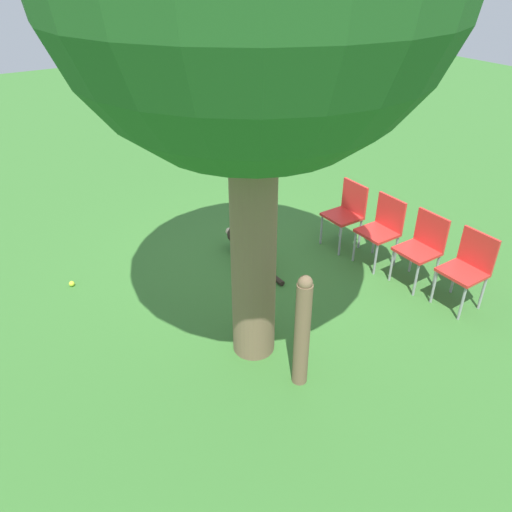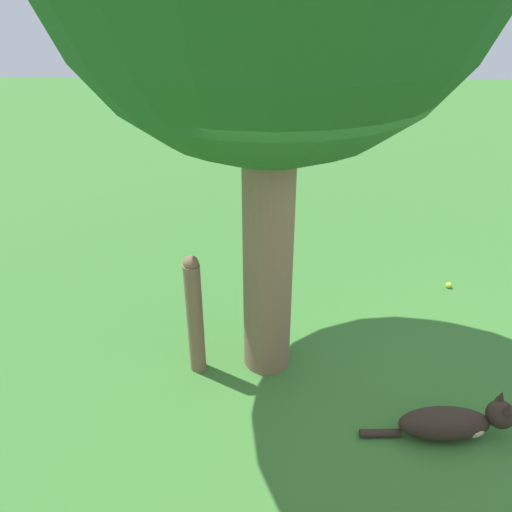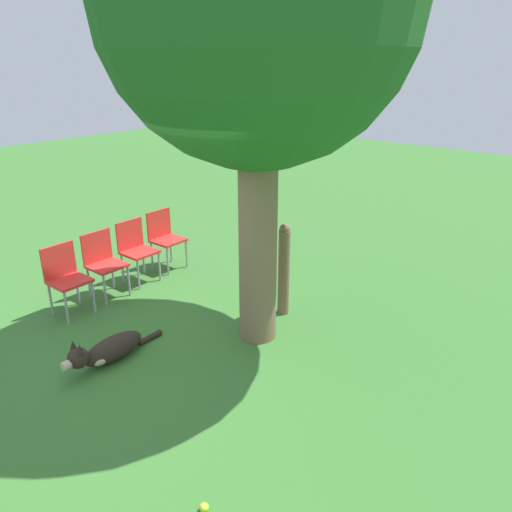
{
  "view_description": "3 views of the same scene",
  "coord_description": "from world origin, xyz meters",
  "px_view_note": "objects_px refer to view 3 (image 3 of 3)",
  "views": [
    {
      "loc": [
        2.65,
        4.18,
        3.49
      ],
      "look_at": [
        0.47,
        0.73,
        1.0
      ],
      "focal_mm": 35.0,
      "sensor_mm": 36.0,
      "label": 1
    },
    {
      "loc": [
        -3.03,
        0.89,
        3.19
      ],
      "look_at": [
        0.56,
        0.96,
        1.15
      ],
      "focal_mm": 35.0,
      "sensor_mm": 36.0,
      "label": 2
    },
    {
      "loc": [
        3.89,
        -3.02,
        3.05
      ],
      "look_at": [
        0.5,
        0.93,
        0.96
      ],
      "focal_mm": 35.0,
      "sensor_mm": 36.0,
      "label": 3
    }
  ],
  "objects_px": {
    "red_chair_0": "(65,275)",
    "tennis_ball": "(204,507)",
    "red_chair_2": "(136,246)",
    "red_chair_1": "(103,260)",
    "red_chair_3": "(164,235)",
    "oak_tree": "(258,5)",
    "dog": "(107,351)",
    "fence_post": "(284,269)"
  },
  "relations": [
    {
      "from": "red_chair_2",
      "to": "tennis_ball",
      "type": "distance_m",
      "value": 4.25
    },
    {
      "from": "oak_tree",
      "to": "dog",
      "type": "height_order",
      "value": "oak_tree"
    },
    {
      "from": "tennis_ball",
      "to": "red_chair_0",
      "type": "bearing_deg",
      "value": 164.21
    },
    {
      "from": "dog",
      "to": "red_chair_1",
      "type": "distance_m",
      "value": 1.74
    },
    {
      "from": "oak_tree",
      "to": "red_chair_3",
      "type": "xyz_separation_m",
      "value": [
        -2.41,
        0.64,
        -2.96
      ]
    },
    {
      "from": "fence_post",
      "to": "red_chair_1",
      "type": "relative_size",
      "value": 1.34
    },
    {
      "from": "dog",
      "to": "red_chair_1",
      "type": "xyz_separation_m",
      "value": [
        -1.41,
        0.94,
        0.38
      ]
    },
    {
      "from": "dog",
      "to": "red_chair_1",
      "type": "bearing_deg",
      "value": -125.66
    },
    {
      "from": "red_chair_2",
      "to": "red_chair_3",
      "type": "xyz_separation_m",
      "value": [
        -0.07,
        0.59,
        0.0
      ]
    },
    {
      "from": "dog",
      "to": "fence_post",
      "type": "relative_size",
      "value": 1.05
    },
    {
      "from": "fence_post",
      "to": "red_chair_0",
      "type": "height_order",
      "value": "fence_post"
    },
    {
      "from": "dog",
      "to": "tennis_ball",
      "type": "height_order",
      "value": "dog"
    },
    {
      "from": "fence_post",
      "to": "red_chair_3",
      "type": "xyz_separation_m",
      "value": [
        -2.3,
        0.01,
        -0.08
      ]
    },
    {
      "from": "dog",
      "to": "red_chair_3",
      "type": "distance_m",
      "value": 2.65
    },
    {
      "from": "red_chair_0",
      "to": "tennis_ball",
      "type": "xyz_separation_m",
      "value": [
        3.48,
        -0.99,
        -0.49
      ]
    },
    {
      "from": "fence_post",
      "to": "red_chair_2",
      "type": "xyz_separation_m",
      "value": [
        -2.22,
        -0.58,
        -0.08
      ]
    },
    {
      "from": "oak_tree",
      "to": "tennis_ball",
      "type": "bearing_deg",
      "value": -58.51
    },
    {
      "from": "red_chair_0",
      "to": "oak_tree",
      "type": "bearing_deg",
      "value": 25.92
    },
    {
      "from": "red_chair_0",
      "to": "dog",
      "type": "bearing_deg",
      "value": -15.85
    },
    {
      "from": "dog",
      "to": "red_chair_3",
      "type": "relative_size",
      "value": 1.4
    },
    {
      "from": "fence_post",
      "to": "red_chair_1",
      "type": "bearing_deg",
      "value": -151.45
    },
    {
      "from": "oak_tree",
      "to": "dog",
      "type": "xyz_separation_m",
      "value": [
        -0.85,
        -1.47,
        -3.33
      ]
    },
    {
      "from": "fence_post",
      "to": "red_chair_2",
      "type": "height_order",
      "value": "fence_post"
    },
    {
      "from": "red_chair_3",
      "to": "red_chair_2",
      "type": "bearing_deg",
      "value": -84.12
    },
    {
      "from": "red_chair_3",
      "to": "fence_post",
      "type": "bearing_deg",
      "value": -1.47
    },
    {
      "from": "red_chair_0",
      "to": "red_chair_3",
      "type": "bearing_deg",
      "value": 95.88
    },
    {
      "from": "oak_tree",
      "to": "red_chair_1",
      "type": "relative_size",
      "value": 5.67
    },
    {
      "from": "red_chair_1",
      "to": "red_chair_3",
      "type": "height_order",
      "value": "same"
    },
    {
      "from": "red_chair_0",
      "to": "red_chair_1",
      "type": "distance_m",
      "value": 0.59
    },
    {
      "from": "oak_tree",
      "to": "tennis_ball",
      "type": "relative_size",
      "value": 74.31
    },
    {
      "from": "red_chair_3",
      "to": "red_chair_0",
      "type": "bearing_deg",
      "value": -84.12
    },
    {
      "from": "dog",
      "to": "red_chair_2",
      "type": "xyz_separation_m",
      "value": [
        -1.49,
        1.52,
        0.38
      ]
    },
    {
      "from": "oak_tree",
      "to": "fence_post",
      "type": "xyz_separation_m",
      "value": [
        -0.12,
        0.63,
        -2.88
      ]
    },
    {
      "from": "red_chair_0",
      "to": "red_chair_2",
      "type": "distance_m",
      "value": 1.19
    },
    {
      "from": "red_chair_3",
      "to": "oak_tree",
      "type": "bearing_deg",
      "value": -16.11
    },
    {
      "from": "oak_tree",
      "to": "dog",
      "type": "bearing_deg",
      "value": -119.99
    },
    {
      "from": "red_chair_2",
      "to": "tennis_ball",
      "type": "xyz_separation_m",
      "value": [
        3.63,
        -2.16,
        -0.49
      ]
    },
    {
      "from": "red_chair_0",
      "to": "tennis_ball",
      "type": "relative_size",
      "value": 13.11
    },
    {
      "from": "red_chair_2",
      "to": "tennis_ball",
      "type": "bearing_deg",
      "value": -32.06
    },
    {
      "from": "red_chair_1",
      "to": "tennis_ball",
      "type": "xyz_separation_m",
      "value": [
        3.56,
        -1.57,
        -0.49
      ]
    },
    {
      "from": "fence_post",
      "to": "red_chair_2",
      "type": "bearing_deg",
      "value": -165.34
    },
    {
      "from": "red_chair_1",
      "to": "red_chair_3",
      "type": "bearing_deg",
      "value": 95.88
    }
  ]
}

